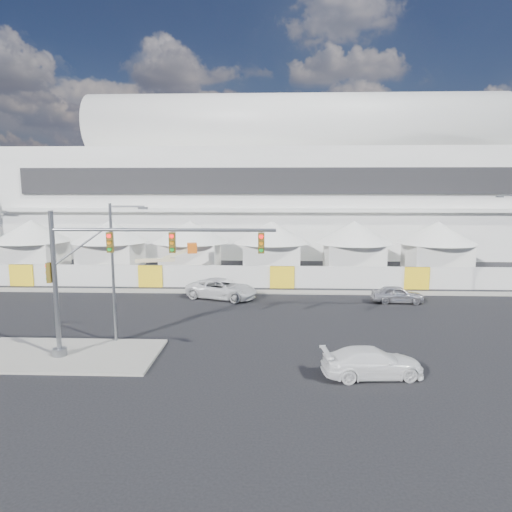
{
  "coord_description": "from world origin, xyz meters",
  "views": [
    {
      "loc": [
        5.21,
        -26.04,
        8.98
      ],
      "look_at": [
        3.81,
        10.0,
        3.57
      ],
      "focal_mm": 32.0,
      "sensor_mm": 36.0,
      "label": 1
    }
  ],
  "objects_px": {
    "traffic_mast": "(102,276)",
    "streetlight_median": "(116,263)",
    "sedan_silver": "(397,294)",
    "pickup_near": "(372,362)",
    "pickup_curb": "(222,289)",
    "boom_lift": "(150,271)"
  },
  "relations": [
    {
      "from": "sedan_silver",
      "to": "pickup_near",
      "type": "bearing_deg",
      "value": 162.54
    },
    {
      "from": "pickup_curb",
      "to": "boom_lift",
      "type": "xyz_separation_m",
      "value": [
        -7.82,
        6.76,
        0.16
      ]
    },
    {
      "from": "sedan_silver",
      "to": "pickup_curb",
      "type": "distance_m",
      "value": 14.0
    },
    {
      "from": "boom_lift",
      "to": "streetlight_median",
      "type": "bearing_deg",
      "value": -94.69
    },
    {
      "from": "traffic_mast",
      "to": "streetlight_median",
      "type": "xyz_separation_m",
      "value": [
        -0.1,
        2.49,
        0.23
      ]
    },
    {
      "from": "sedan_silver",
      "to": "streetlight_median",
      "type": "xyz_separation_m",
      "value": [
        -18.72,
        -10.19,
        4.05
      ]
    },
    {
      "from": "streetlight_median",
      "to": "boom_lift",
      "type": "bearing_deg",
      "value": 99.75
    },
    {
      "from": "sedan_silver",
      "to": "traffic_mast",
      "type": "relative_size",
      "value": 0.34
    },
    {
      "from": "traffic_mast",
      "to": "sedan_silver",
      "type": "bearing_deg",
      "value": 34.26
    },
    {
      "from": "pickup_curb",
      "to": "streetlight_median",
      "type": "relative_size",
      "value": 0.73
    },
    {
      "from": "pickup_near",
      "to": "streetlight_median",
      "type": "relative_size",
      "value": 0.61
    },
    {
      "from": "pickup_curb",
      "to": "boom_lift",
      "type": "relative_size",
      "value": 0.79
    },
    {
      "from": "streetlight_median",
      "to": "pickup_curb",
      "type": "bearing_deg",
      "value": 66.81
    },
    {
      "from": "boom_lift",
      "to": "pickup_near",
      "type": "bearing_deg",
      "value": -67.22
    },
    {
      "from": "pickup_near",
      "to": "traffic_mast",
      "type": "bearing_deg",
      "value": 76.0
    },
    {
      "from": "sedan_silver",
      "to": "pickup_near",
      "type": "height_order",
      "value": "pickup_near"
    },
    {
      "from": "pickup_near",
      "to": "traffic_mast",
      "type": "height_order",
      "value": "traffic_mast"
    },
    {
      "from": "pickup_near",
      "to": "streetlight_median",
      "type": "bearing_deg",
      "value": 66.12
    },
    {
      "from": "traffic_mast",
      "to": "boom_lift",
      "type": "bearing_deg",
      "value": 98.85
    },
    {
      "from": "sedan_silver",
      "to": "traffic_mast",
      "type": "bearing_deg",
      "value": 126.0
    },
    {
      "from": "boom_lift",
      "to": "sedan_silver",
      "type": "bearing_deg",
      "value": -33.81
    },
    {
      "from": "sedan_silver",
      "to": "traffic_mast",
      "type": "xyz_separation_m",
      "value": [
        -18.62,
        -12.68,
        3.82
      ]
    }
  ]
}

